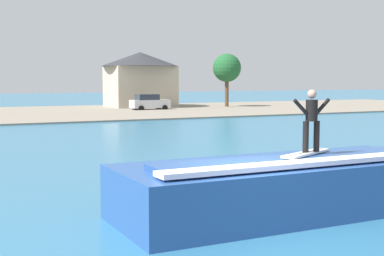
% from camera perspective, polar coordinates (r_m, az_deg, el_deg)
% --- Properties ---
extents(ground_plane, '(260.00, 260.00, 0.00)m').
position_cam_1_polar(ground_plane, '(13.38, 6.46, -10.38)').
color(ground_plane, teal).
extents(wave_crest, '(9.06, 3.34, 1.56)m').
position_cam_1_polar(wave_crest, '(14.83, 9.61, -5.95)').
color(wave_crest, '#295195').
rests_on(wave_crest, ground_plane).
extents(surfboard, '(2.10, 1.27, 0.06)m').
position_cam_1_polar(surfboard, '(14.93, 11.79, -2.58)').
color(surfboard, white).
rests_on(surfboard, wave_crest).
extents(surfer, '(1.20, 0.32, 1.67)m').
position_cam_1_polar(surfer, '(14.90, 12.33, 1.11)').
color(surfer, black).
rests_on(surfer, surfboard).
extents(shoreline_bank, '(120.00, 26.38, 0.15)m').
position_cam_1_polar(shoreline_bank, '(57.41, -19.28, 1.35)').
color(shoreline_bank, gray).
rests_on(shoreline_bank, ground_plane).
extents(car_far_shore, '(4.35, 2.11, 1.86)m').
position_cam_1_polar(car_far_shore, '(61.94, -4.47, 2.69)').
color(car_far_shore, silver).
rests_on(car_far_shore, ground_plane).
extents(house_gabled_white, '(9.56, 9.56, 6.86)m').
position_cam_1_polar(house_gabled_white, '(68.09, -5.42, 5.41)').
color(house_gabled_white, beige).
rests_on(house_gabled_white, ground_plane).
extents(tree_tall_bare, '(3.51, 3.51, 6.70)m').
position_cam_1_polar(tree_tall_bare, '(68.35, 3.65, 6.22)').
color(tree_tall_bare, brown).
rests_on(tree_tall_bare, ground_plane).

